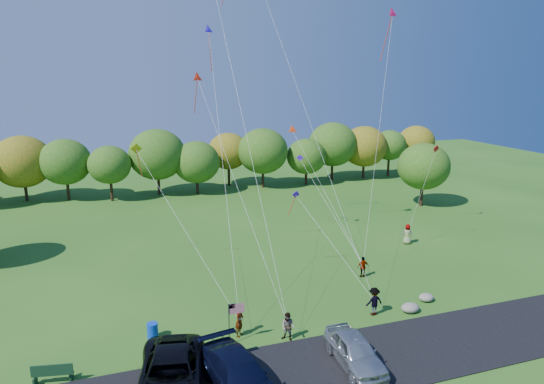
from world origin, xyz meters
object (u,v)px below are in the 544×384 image
(flyer_c, at_px, (374,301))
(park_bench, at_px, (52,373))
(flyer_e, at_px, (407,234))
(minivan_dark, at_px, (171,377))
(flyer_b, at_px, (288,327))
(flyer_d, at_px, (363,267))
(flyer_a, at_px, (239,321))
(trash_barrel, at_px, (153,331))
(minivan_silver, at_px, (355,351))
(minivan_navy, at_px, (240,376))

(flyer_c, bearing_deg, park_bench, 0.43)
(flyer_e, bearing_deg, minivan_dark, 63.58)
(flyer_b, bearing_deg, flyer_d, 82.11)
(minivan_dark, height_order, flyer_a, minivan_dark)
(flyer_b, height_order, flyer_d, flyer_b)
(trash_barrel, bearing_deg, flyer_e, 21.31)
(minivan_silver, relative_size, flyer_b, 2.79)
(minivan_navy, height_order, flyer_b, minivan_navy)
(minivan_navy, xyz_separation_m, flyer_d, (12.54, 10.45, -0.13))
(park_bench, distance_m, trash_barrel, 5.86)
(flyer_e, distance_m, park_bench, 31.18)
(park_bench, bearing_deg, minivan_navy, -12.37)
(flyer_d, relative_size, flyer_e, 0.88)
(flyer_a, relative_size, park_bench, 0.96)
(trash_barrel, bearing_deg, flyer_d, 13.62)
(flyer_b, relative_size, trash_barrel, 1.81)
(minivan_dark, relative_size, flyer_a, 3.53)
(minivan_navy, height_order, flyer_d, minivan_navy)
(flyer_c, height_order, trash_barrel, flyer_c)
(minivan_silver, height_order, park_bench, minivan_silver)
(minivan_silver, distance_m, park_bench, 15.48)
(minivan_dark, height_order, flyer_b, minivan_dark)
(minivan_navy, bearing_deg, minivan_silver, -7.52)
(flyer_c, bearing_deg, minivan_silver, 47.19)
(minivan_silver, bearing_deg, minivan_navy, -175.87)
(flyer_e, height_order, trash_barrel, flyer_e)
(minivan_dark, distance_m, flyer_c, 14.00)
(minivan_dark, height_order, flyer_e, minivan_dark)
(minivan_dark, relative_size, trash_barrel, 7.16)
(flyer_c, height_order, flyer_d, flyer_c)
(flyer_e, bearing_deg, minivan_silver, 79.62)
(trash_barrel, bearing_deg, minivan_silver, -32.42)
(minivan_silver, bearing_deg, park_bench, 168.86)
(minivan_navy, relative_size, flyer_a, 3.15)
(minivan_dark, relative_size, flyer_c, 3.66)
(trash_barrel, bearing_deg, flyer_c, -6.80)
(flyer_b, xyz_separation_m, flyer_d, (8.64, 6.68, -0.05))
(minivan_dark, bearing_deg, flyer_e, 44.08)
(flyer_c, distance_m, flyer_e, 14.64)
(flyer_b, bearing_deg, flyer_a, -164.99)
(flyer_b, bearing_deg, minivan_navy, -91.69)
(flyer_a, xyz_separation_m, flyer_e, (18.70, 10.57, -0.03))
(flyer_d, bearing_deg, minivan_silver, 62.36)
(trash_barrel, bearing_deg, minivan_navy, -61.52)
(minivan_navy, distance_m, flyer_c, 11.36)
(minivan_navy, distance_m, park_bench, 9.48)
(flyer_c, xyz_separation_m, trash_barrel, (-13.80, 1.65, -0.46))
(minivan_dark, xyz_separation_m, flyer_c, (13.42, 3.96, -0.08))
(minivan_silver, xyz_separation_m, flyer_b, (-2.47, 3.52, -0.02))
(flyer_b, xyz_separation_m, flyer_c, (6.34, 1.14, 0.07))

